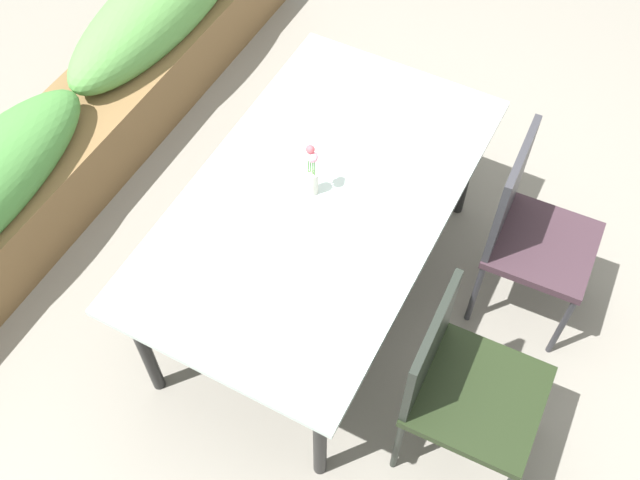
{
  "coord_description": "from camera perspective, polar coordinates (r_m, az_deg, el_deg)",
  "views": [
    {
      "loc": [
        -1.75,
        -0.88,
        3.1
      ],
      "look_at": [
        -0.09,
        -0.0,
        0.42
      ],
      "focal_mm": 41.74,
      "sensor_mm": 36.0,
      "label": 1
    }
  ],
  "objects": [
    {
      "name": "planter_box",
      "position": [
        4.08,
        -17.59,
        9.18
      ],
      "size": [
        3.46,
        0.48,
        0.71
      ],
      "color": "brown",
      "rests_on": "ground"
    },
    {
      "name": "chair_near_left",
      "position": [
        2.86,
        10.77,
        -10.66
      ],
      "size": [
        0.49,
        0.49,
        0.9
      ],
      "rotation": [
        0.0,
        0.0,
        3.17
      ],
      "color": "black",
      "rests_on": "ground"
    },
    {
      "name": "ground_plane",
      "position": [
        3.66,
        0.58,
        -2.77
      ],
      "size": [
        12.0,
        12.0,
        0.0
      ],
      "primitive_type": "plane",
      "color": "gray"
    },
    {
      "name": "chair_near_right",
      "position": [
        3.27,
        15.73,
        0.96
      ],
      "size": [
        0.45,
        0.45,
        0.98
      ],
      "rotation": [
        0.0,
        0.0,
        3.18
      ],
      "color": "#39272F",
      "rests_on": "ground"
    },
    {
      "name": "dining_table",
      "position": [
        3.07,
        0.0,
        2.73
      ],
      "size": [
        1.75,
        1.01,
        0.73
      ],
      "color": "#B2C6C1",
      "rests_on": "ground"
    },
    {
      "name": "flower_vase",
      "position": [
        2.94,
        -0.63,
        5.31
      ],
      "size": [
        0.05,
        0.06,
        0.26
      ],
      "color": "silver",
      "rests_on": "dining_table"
    }
  ]
}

